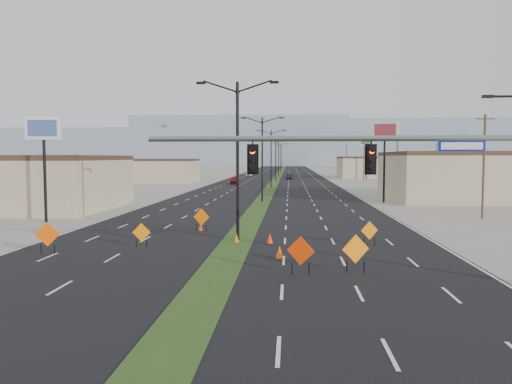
# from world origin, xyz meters

# --- Properties ---
(ground) EXTENTS (600.00, 600.00, 0.00)m
(ground) POSITION_xyz_m (0.00, 0.00, 0.00)
(ground) COLOR gray
(ground) RESTS_ON ground
(road_surface) EXTENTS (25.00, 400.00, 0.02)m
(road_surface) POSITION_xyz_m (0.00, 100.00, 0.00)
(road_surface) COLOR black
(road_surface) RESTS_ON ground
(median_strip) EXTENTS (2.00, 400.00, 0.04)m
(median_strip) POSITION_xyz_m (0.00, 100.00, 0.00)
(median_strip) COLOR #234217
(median_strip) RESTS_ON ground
(building_sw_far) EXTENTS (30.00, 14.00, 4.50)m
(building_sw_far) POSITION_xyz_m (-32.00, 85.00, 2.25)
(building_sw_far) COLOR #C2AB8B
(building_sw_far) RESTS_ON ground
(building_se_far) EXTENTS (44.00, 16.00, 5.00)m
(building_se_far) POSITION_xyz_m (38.00, 110.00, 2.50)
(building_se_far) COLOR #C2AB8B
(building_se_far) RESTS_ON ground
(mesa_west) EXTENTS (180.00, 50.00, 22.00)m
(mesa_west) POSITION_xyz_m (-120.00, 280.00, 11.00)
(mesa_west) COLOR #8392A3
(mesa_west) RESTS_ON ground
(mesa_center) EXTENTS (220.00, 50.00, 28.00)m
(mesa_center) POSITION_xyz_m (40.00, 300.00, 14.00)
(mesa_center) COLOR #8392A3
(mesa_center) RESTS_ON ground
(mesa_backdrop) EXTENTS (140.00, 50.00, 32.00)m
(mesa_backdrop) POSITION_xyz_m (-30.00, 320.00, 16.00)
(mesa_backdrop) COLOR #8392A3
(mesa_backdrop) RESTS_ON ground
(signal_mast) EXTENTS (16.30, 0.60, 8.00)m
(signal_mast) POSITION_xyz_m (8.56, 2.00, 4.79)
(signal_mast) COLOR slate
(signal_mast) RESTS_ON ground
(streetlight_0) EXTENTS (5.15, 0.24, 10.02)m
(streetlight_0) POSITION_xyz_m (0.00, 12.00, 5.42)
(streetlight_0) COLOR black
(streetlight_0) RESTS_ON ground
(streetlight_1) EXTENTS (5.15, 0.24, 10.02)m
(streetlight_1) POSITION_xyz_m (0.00, 40.00, 5.42)
(streetlight_1) COLOR black
(streetlight_1) RESTS_ON ground
(streetlight_2) EXTENTS (5.15, 0.24, 10.02)m
(streetlight_2) POSITION_xyz_m (0.00, 68.00, 5.42)
(streetlight_2) COLOR black
(streetlight_2) RESTS_ON ground
(streetlight_3) EXTENTS (5.15, 0.24, 10.02)m
(streetlight_3) POSITION_xyz_m (0.00, 96.00, 5.42)
(streetlight_3) COLOR black
(streetlight_3) RESTS_ON ground
(streetlight_4) EXTENTS (5.15, 0.24, 10.02)m
(streetlight_4) POSITION_xyz_m (0.00, 124.00, 5.42)
(streetlight_4) COLOR black
(streetlight_4) RESTS_ON ground
(streetlight_5) EXTENTS (5.15, 0.24, 10.02)m
(streetlight_5) POSITION_xyz_m (0.00, 152.00, 5.42)
(streetlight_5) COLOR black
(streetlight_5) RESTS_ON ground
(streetlight_6) EXTENTS (5.15, 0.24, 10.02)m
(streetlight_6) POSITION_xyz_m (0.00, 180.00, 5.42)
(streetlight_6) COLOR black
(streetlight_6) RESTS_ON ground
(utility_pole_0) EXTENTS (1.60, 0.20, 9.00)m
(utility_pole_0) POSITION_xyz_m (20.00, 25.00, 4.67)
(utility_pole_0) COLOR #4C3823
(utility_pole_0) RESTS_ON ground
(utility_pole_1) EXTENTS (1.60, 0.20, 9.00)m
(utility_pole_1) POSITION_xyz_m (20.00, 60.00, 4.67)
(utility_pole_1) COLOR #4C3823
(utility_pole_1) RESTS_ON ground
(utility_pole_2) EXTENTS (1.60, 0.20, 9.00)m
(utility_pole_2) POSITION_xyz_m (20.00, 95.00, 4.67)
(utility_pole_2) COLOR #4C3823
(utility_pole_2) RESTS_ON ground
(utility_pole_3) EXTENTS (1.60, 0.20, 9.00)m
(utility_pole_3) POSITION_xyz_m (20.00, 130.00, 4.67)
(utility_pole_3) COLOR #4C3823
(utility_pole_3) RESTS_ON ground
(car_left) EXTENTS (2.07, 4.47, 1.48)m
(car_left) POSITION_xyz_m (-7.71, 79.11, 0.74)
(car_left) COLOR maroon
(car_left) RESTS_ON ground
(car_mid) EXTENTS (1.51, 4.12, 1.35)m
(car_mid) POSITION_xyz_m (3.21, 101.13, 0.67)
(car_mid) COLOR black
(car_mid) RESTS_ON ground
(car_far) EXTENTS (2.32, 4.74, 1.33)m
(car_far) POSITION_xyz_m (-8.32, 120.50, 0.66)
(car_far) COLOR silver
(car_far) RESTS_ON ground
(construction_sign_0) EXTENTS (1.25, 0.51, 1.76)m
(construction_sign_0) POSITION_xyz_m (-9.93, 6.87, 1.04)
(construction_sign_0) COLOR #DD4804
(construction_sign_0) RESTS_ON ground
(construction_sign_1) EXTENTS (1.08, 0.11, 1.44)m
(construction_sign_1) POSITION_xyz_m (-5.41, 9.23, 0.84)
(construction_sign_1) COLOR orange
(construction_sign_1) RESTS_ON ground
(construction_sign_2) EXTENTS (1.19, 0.37, 1.64)m
(construction_sign_2) POSITION_xyz_m (-3.04, 15.95, 0.96)
(construction_sign_2) COLOR #FF6205
(construction_sign_2) RESTS_ON ground
(construction_sign_3) EXTENTS (1.24, 0.55, 1.76)m
(construction_sign_3) POSITION_xyz_m (3.79, 3.00, 1.04)
(construction_sign_3) COLOR red
(construction_sign_3) RESTS_ON ground
(construction_sign_4) EXTENTS (1.28, 0.48, 1.78)m
(construction_sign_4) POSITION_xyz_m (6.32, 3.56, 1.05)
(construction_sign_4) COLOR orange
(construction_sign_4) RESTS_ON ground
(construction_sign_5) EXTENTS (1.06, 0.43, 1.49)m
(construction_sign_5) POSITION_xyz_m (8.07, 10.74, 0.87)
(construction_sign_5) COLOR orange
(construction_sign_5) RESTS_ON ground
(cone_0) EXTENTS (0.51, 0.51, 0.69)m
(cone_0) POSITION_xyz_m (2.77, 6.63, 0.34)
(cone_0) COLOR #E25404
(cone_0) RESTS_ON ground
(cone_1) EXTENTS (0.42, 0.42, 0.65)m
(cone_1) POSITION_xyz_m (2.08, 11.14, 0.32)
(cone_1) COLOR #F13705
(cone_1) RESTS_ON ground
(cone_2) EXTENTS (0.40, 0.40, 0.60)m
(cone_2) POSITION_xyz_m (0.01, 11.13, 0.30)
(cone_2) COLOR #D86804
(cone_2) RESTS_ON ground
(cone_3) EXTENTS (0.44, 0.44, 0.58)m
(cone_3) POSITION_xyz_m (-3.14, 16.12, 0.29)
(cone_3) COLOR red
(cone_3) RESTS_ON ground
(pole_sign_west) EXTENTS (2.82, 0.92, 8.60)m
(pole_sign_west) POSITION_xyz_m (-16.68, 20.09, 6.96)
(pole_sign_west) COLOR black
(pole_sign_west) RESTS_ON ground
(pole_sign_east_near) EXTENTS (2.96, 1.59, 9.47)m
(pole_sign_east_near) POSITION_xyz_m (14.28, 39.80, 7.73)
(pole_sign_east_near) COLOR black
(pole_sign_east_near) RESTS_ON ground
(pole_sign_east_far) EXTENTS (3.38, 0.81, 10.31)m
(pole_sign_east_far) POSITION_xyz_m (21.35, 100.40, 8.46)
(pole_sign_east_far) COLOR black
(pole_sign_east_far) RESTS_ON ground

